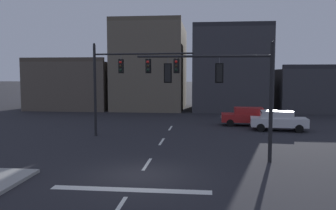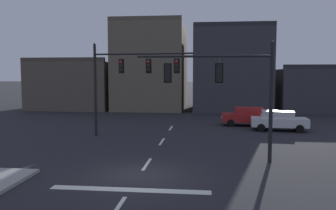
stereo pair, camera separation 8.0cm
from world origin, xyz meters
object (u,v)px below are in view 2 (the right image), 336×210
object	(u,v)px
car_lot_middle	(279,120)
car_lot_nearside	(248,116)
signal_mast_near_side	(230,83)
signal_mast_far_side	(126,74)

from	to	relation	value
car_lot_middle	car_lot_nearside	bearing A→B (deg)	130.63
signal_mast_near_side	car_lot_middle	world-z (taller)	signal_mast_near_side
signal_mast_far_side	signal_mast_near_side	bearing A→B (deg)	-42.87
signal_mast_far_side	car_lot_nearside	distance (m)	12.10
car_lot_middle	signal_mast_far_side	bearing A→B (deg)	-160.31
signal_mast_near_side	car_lot_nearside	distance (m)	13.73
signal_mast_near_side	car_lot_middle	distance (m)	11.99
signal_mast_far_side	car_lot_middle	world-z (taller)	signal_mast_far_side
car_lot_nearside	car_lot_middle	bearing A→B (deg)	-49.37
signal_mast_near_side	signal_mast_far_side	bearing A→B (deg)	137.13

